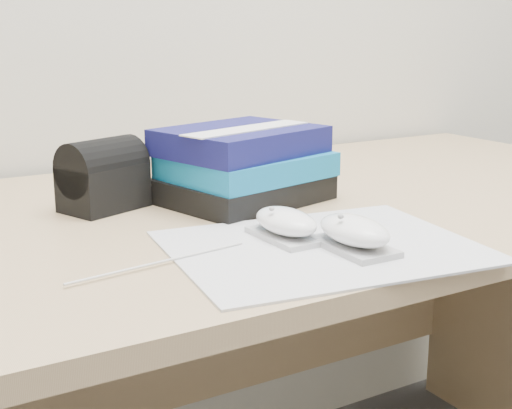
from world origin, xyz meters
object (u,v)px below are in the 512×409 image
pouch (103,176)px  desk (249,321)px  mouse_rear (286,224)px  book_stack (243,165)px  mouse_front (354,233)px

pouch → desk: bearing=-4.7°
mouse_rear → pouch: bearing=118.1°
desk → book_stack: book_stack is taller
mouse_rear → pouch: 0.33m
desk → mouse_rear: size_ratio=14.06×
mouse_rear → book_stack: (0.06, 0.22, 0.04)m
book_stack → pouch: size_ratio=1.99×
mouse_front → book_stack: size_ratio=0.42×
mouse_front → book_stack: book_stack is taller
pouch → mouse_rear: bearing=-61.9°
book_stack → pouch: book_stack is taller
pouch → book_stack: bearing=-16.5°
book_stack → pouch: bearing=163.5°
desk → pouch: 0.38m
mouse_rear → book_stack: size_ratio=0.40×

